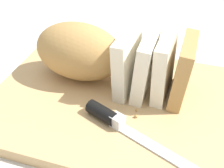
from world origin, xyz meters
name	(u,v)px	position (x,y,z in m)	size (l,w,h in m)	color
ground_plane	(112,107)	(0.00, 0.00, 0.00)	(3.00, 3.00, 0.00)	beige
cutting_board	(112,102)	(0.00, 0.00, 0.01)	(0.42, 0.32, 0.02)	tan
bread_loaf	(104,56)	(-0.03, 0.04, 0.08)	(0.29, 0.11, 0.11)	tan
bread_knife	(123,125)	(0.04, -0.07, 0.03)	(0.26, 0.12, 0.02)	silver
crumb_near_knife	(136,110)	(0.05, -0.02, 0.02)	(0.00, 0.00, 0.00)	tan
crumb_near_loaf	(128,77)	(0.01, 0.06, 0.02)	(0.00, 0.00, 0.00)	tan
crumb_stray_left	(136,116)	(0.05, -0.04, 0.02)	(0.01, 0.01, 0.01)	tan
crumb_stray_right	(126,123)	(0.04, -0.05, 0.02)	(0.00, 0.00, 0.00)	tan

